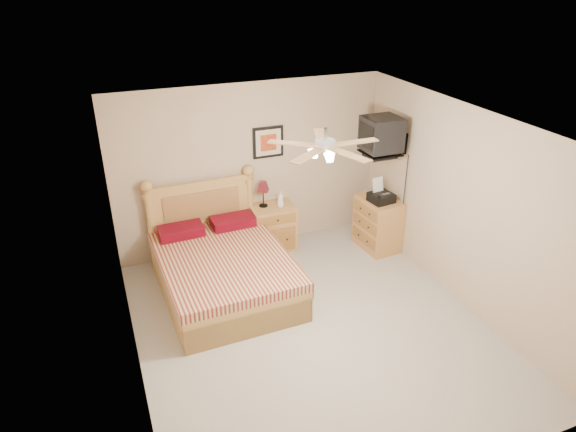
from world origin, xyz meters
name	(u,v)px	position (x,y,z in m)	size (l,w,h in m)	color
floor	(312,328)	(0.00, 0.00, 0.00)	(4.50, 4.50, 0.00)	#9F9990
ceiling	(317,126)	(0.00, 0.00, 2.50)	(4.00, 4.50, 0.04)	white
wall_back	(251,168)	(0.00, 2.25, 1.25)	(4.00, 0.04, 2.50)	tan
wall_front	(441,376)	(0.00, -2.25, 1.25)	(4.00, 0.04, 2.50)	tan
wall_left	(125,274)	(-2.00, 0.00, 1.25)	(0.04, 4.50, 2.50)	tan
wall_right	(463,208)	(2.00, 0.00, 1.25)	(0.04, 4.50, 2.50)	tan
bed	(223,248)	(-0.76, 1.12, 0.67)	(1.57, 2.06, 1.33)	#AC874A
nightstand	(273,227)	(0.24, 2.00, 0.35)	(0.64, 0.48, 0.70)	#B3814A
table_lamp	(263,194)	(0.12, 2.07, 0.89)	(0.21, 0.21, 0.39)	#59131C
lotion_bottle	(280,199)	(0.35, 1.96, 0.82)	(0.09, 0.10, 0.25)	white
framed_picture	(268,142)	(0.27, 2.23, 1.62)	(0.46, 0.04, 0.46)	black
dresser	(378,223)	(1.73, 1.44, 0.40)	(0.47, 0.68, 0.80)	#9D6B30
fax_machine	(382,191)	(1.70, 1.36, 0.97)	(0.32, 0.34, 0.34)	black
magazine_lower	(369,194)	(1.66, 1.64, 0.81)	(0.18, 0.24, 0.02)	#C0B79B
magazine_upper	(371,193)	(1.69, 1.63, 0.84)	(0.18, 0.25, 0.02)	gray
wall_tv	(391,135)	(1.75, 1.34, 1.81)	(0.56, 0.46, 0.58)	black
ceiling_fan	(325,146)	(0.00, -0.20, 2.36)	(1.14, 1.14, 0.28)	silver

